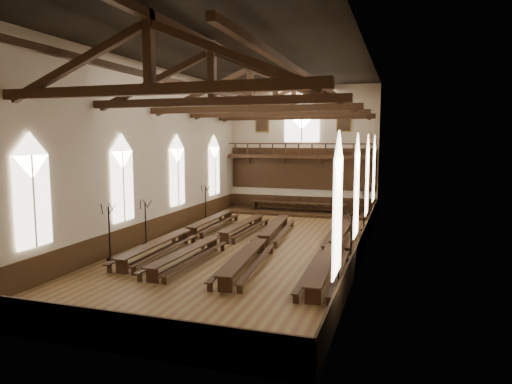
% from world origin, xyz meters
% --- Properties ---
extents(ground, '(26.00, 26.00, 0.00)m').
position_xyz_m(ground, '(0.00, 0.00, 0.00)').
color(ground, brown).
rests_on(ground, ground).
extents(room_walls, '(26.00, 26.00, 26.00)m').
position_xyz_m(room_walls, '(0.00, 0.00, 6.46)').
color(room_walls, '#C5B395').
rests_on(room_walls, ground).
extents(wainscot_band, '(12.00, 26.00, 1.20)m').
position_xyz_m(wainscot_band, '(0.00, 0.00, 0.60)').
color(wainscot_band, '#382310').
rests_on(wainscot_band, ground).
extents(side_windows, '(11.85, 19.80, 4.50)m').
position_xyz_m(side_windows, '(-0.00, -0.00, 3.74)').
color(side_windows, silver).
rests_on(side_windows, room_walls).
extents(end_window, '(2.80, 0.12, 3.80)m').
position_xyz_m(end_window, '(0.00, 12.90, 7.22)').
color(end_window, white).
rests_on(end_window, room_walls).
extents(minstrels_gallery, '(11.80, 1.24, 3.70)m').
position_xyz_m(minstrels_gallery, '(0.00, 12.66, 3.91)').
color(minstrels_gallery, '#342210').
rests_on(minstrels_gallery, room_walls).
extents(portraits, '(7.75, 0.09, 1.45)m').
position_xyz_m(portraits, '(0.00, 12.90, 7.10)').
color(portraits, olive).
rests_on(portraits, room_walls).
extents(roof_trusses, '(11.70, 25.70, 2.80)m').
position_xyz_m(roof_trusses, '(0.00, -0.00, 8.22)').
color(roof_trusses, '#342210').
rests_on(roof_trusses, room_walls).
extents(refectory_row_a, '(1.64, 14.21, 0.73)m').
position_xyz_m(refectory_row_a, '(-3.87, 0.22, 0.53)').
color(refectory_row_a, '#342210').
rests_on(refectory_row_a, ground).
extents(refectory_row_b, '(1.56, 13.86, 0.69)m').
position_xyz_m(refectory_row_b, '(-1.61, -0.62, 0.50)').
color(refectory_row_b, '#342210').
rests_on(refectory_row_b, ground).
extents(refectory_row_c, '(2.04, 14.21, 0.72)m').
position_xyz_m(refectory_row_c, '(0.86, -0.70, 0.52)').
color(refectory_row_c, '#342210').
rests_on(refectory_row_c, ground).
extents(refectory_row_d, '(1.69, 14.23, 0.73)m').
position_xyz_m(refectory_row_d, '(4.69, -0.90, 0.53)').
color(refectory_row_d, '#342210').
rests_on(refectory_row_d, ground).
extents(dais, '(11.40, 3.03, 0.20)m').
position_xyz_m(dais, '(-0.00, 11.40, 0.10)').
color(dais, '#382310').
rests_on(dais, ground).
extents(high_table, '(7.44, 1.03, 0.70)m').
position_xyz_m(high_table, '(-0.00, 11.40, 0.79)').
color(high_table, '#342210').
rests_on(high_table, dais).
extents(high_chairs, '(6.77, 0.47, 0.96)m').
position_xyz_m(high_chairs, '(-0.00, 12.13, 0.72)').
color(high_chairs, '#342210').
rests_on(high_chairs, dais).
extents(candelabrum_left_near, '(0.84, 0.80, 2.77)m').
position_xyz_m(candelabrum_left_near, '(-5.55, -4.75, 0.84)').
color(candelabrum_left_near, black).
rests_on(candelabrum_left_near, ground).
extents(candelabrum_left_mid, '(0.68, 0.78, 2.53)m').
position_xyz_m(candelabrum_left_mid, '(-5.55, -1.51, 0.77)').
color(candelabrum_left_mid, black).
rests_on(candelabrum_left_mid, ground).
extents(candelabrum_left_far, '(0.75, 0.78, 2.58)m').
position_xyz_m(candelabrum_left_far, '(-5.55, 6.48, 0.78)').
color(candelabrum_left_far, black).
rests_on(candelabrum_left_far, ground).
extents(candelabrum_right_near, '(0.75, 0.74, 2.53)m').
position_xyz_m(candelabrum_right_near, '(5.55, -5.75, 0.77)').
color(candelabrum_right_near, black).
rests_on(candelabrum_right_near, ground).
extents(candelabrum_right_mid, '(0.70, 0.71, 2.39)m').
position_xyz_m(candelabrum_right_mid, '(5.55, -1.34, 0.73)').
color(candelabrum_right_mid, black).
rests_on(candelabrum_right_mid, ground).
extents(candelabrum_right_far, '(0.73, 0.84, 2.74)m').
position_xyz_m(candelabrum_right_far, '(5.55, 6.12, 0.83)').
color(candelabrum_right_far, black).
rests_on(candelabrum_right_far, ground).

